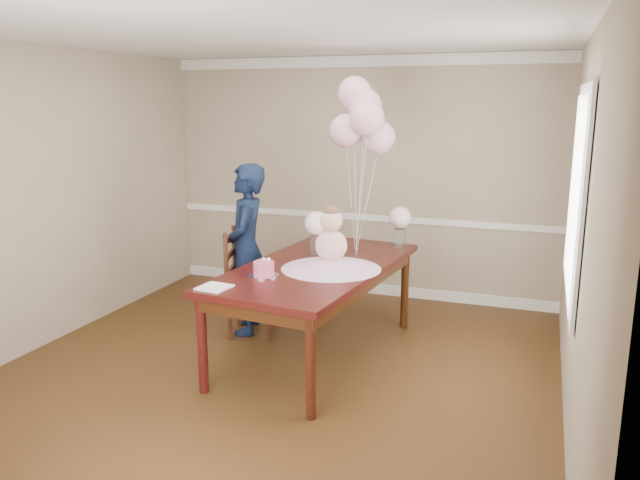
{
  "coord_description": "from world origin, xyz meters",
  "views": [
    {
      "loc": [
        1.99,
        -4.3,
        2.22
      ],
      "look_at": [
        0.23,
        0.58,
        1.05
      ],
      "focal_mm": 35.0,
      "sensor_mm": 36.0,
      "label": 1
    }
  ],
  "objects_px": {
    "dining_table_top": "(316,268)",
    "birthday_cake": "(264,268)",
    "dining_chair_seat": "(252,288)",
    "woman": "(247,249)"
  },
  "relations": [
    {
      "from": "dining_table_top",
      "to": "dining_chair_seat",
      "type": "xyz_separation_m",
      "value": [
        -0.77,
        0.29,
        -0.35
      ]
    },
    {
      "from": "dining_table_top",
      "to": "birthday_cake",
      "type": "distance_m",
      "value": 0.55
    },
    {
      "from": "dining_table_top",
      "to": "dining_chair_seat",
      "type": "bearing_deg",
      "value": 165.29
    },
    {
      "from": "dining_chair_seat",
      "to": "woman",
      "type": "bearing_deg",
      "value": 127.32
    },
    {
      "from": "dining_table_top",
      "to": "woman",
      "type": "distance_m",
      "value": 0.91
    },
    {
      "from": "woman",
      "to": "dining_table_top",
      "type": "bearing_deg",
      "value": 48.37
    },
    {
      "from": "dining_table_top",
      "to": "birthday_cake",
      "type": "height_order",
      "value": "birthday_cake"
    },
    {
      "from": "dining_table_top",
      "to": "birthday_cake",
      "type": "xyz_separation_m",
      "value": [
        -0.28,
        -0.47,
        0.09
      ]
    },
    {
      "from": "dining_table_top",
      "to": "birthday_cake",
      "type": "bearing_deg",
      "value": -113.96
    },
    {
      "from": "birthday_cake",
      "to": "dining_chair_seat",
      "type": "distance_m",
      "value": 1.01
    }
  ]
}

